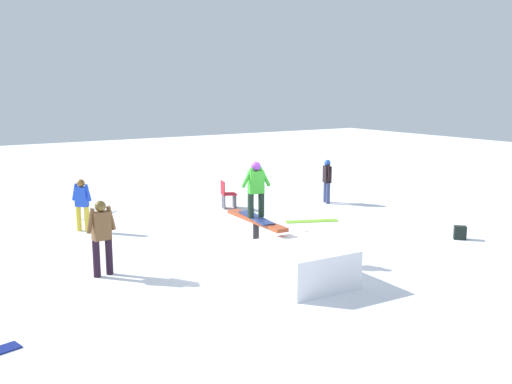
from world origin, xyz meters
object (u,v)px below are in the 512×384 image
Objects in this scene: bystander_black at (327,179)px; folding_chair at (227,195)px; main_rider_on_rail at (256,191)px; bystander_brown at (102,234)px; loose_snowboard_white at (97,215)px; rail_feature at (256,225)px; bystander_blue at (82,202)px; backpack_on_snow at (460,233)px; loose_snowboard_lime at (312,221)px.

bystander_black is 3.41m from folding_chair.
main_rider_on_rail is 1.01× the size of bystander_black.
main_rider_on_rail reaches higher than bystander_brown.
loose_snowboard_white is (6.29, 1.67, -1.54)m from main_rider_on_rail.
bystander_black reaches higher than rail_feature.
bystander_brown is 5.89m from loose_snowboard_white.
bystander_brown reaches higher than rail_feature.
bystander_blue is at bearing -73.13° from bystander_black.
bystander_blue is 3.97m from bystander_brown.
main_rider_on_rail is 4.31× the size of backpack_on_snow.
folding_chair is at bearing -87.09° from bystander_black.
rail_feature is 6.70m from bystander_black.
bystander_blue reaches higher than rail_feature.
bystander_black is at bearing -50.90° from rail_feature.
loose_snowboard_white is (1.69, -0.90, -0.78)m from bystander_blue.
bystander_black is at bearing -114.92° from loose_snowboard_lime.
bystander_brown reaches higher than backpack_on_snow.
bystander_black is at bearing 43.42° from bystander_blue.
backpack_on_snow is (-3.57, -1.97, 0.16)m from loose_snowboard_lime.
bystander_blue is (4.60, 2.57, -0.76)m from main_rider_on_rail.
bystander_brown reaches higher than folding_chair.
loose_snowboard_lime is at bearing -66.45° from loose_snowboard_white.
rail_feature is at bearing -32.22° from bystander_black.
main_rider_on_rail is at bearing -13.00° from bystander_blue.
loose_snowboard_lime is at bearing 25.01° from bystander_blue.
folding_chair is (5.05, -2.17, -0.36)m from rail_feature.
bystander_brown is 7.00m from folding_chair.
rail_feature is at bearing -13.00° from bystander_blue.
bystander_blue is 0.97× the size of bystander_black.
main_rider_on_rail is at bearing -150.07° from backpack_on_snow.
main_rider_on_rail is 3.43m from bystander_brown.
bystander_black is (3.99, -5.39, 0.04)m from rail_feature.
rail_feature reaches higher than loose_snowboard_white.
loose_snowboard_white is (6.29, 1.67, -0.76)m from rail_feature.
bystander_blue is at bearing 31.77° from rail_feature.
bystander_blue is 6.41m from loose_snowboard_lime.
loose_snowboard_white is at bearing 109.76° from bystander_blue.
folding_chair is 7.19m from backpack_on_snow.
main_rider_on_rail is at bearing 161.95° from bystander_brown.
backpack_on_snow is (-6.49, -3.09, -0.24)m from folding_chair.
backpack_on_snow is at bearing -74.62° from loose_snowboard_white.
bystander_black is at bearing 133.89° from backpack_on_snow.
bystander_brown is (-3.29, 8.68, 0.07)m from bystander_black.
folding_chair is (-1.24, -3.84, 0.40)m from loose_snowboard_white.
backpack_on_snow reaches higher than loose_snowboard_white.
rail_feature is 1.59× the size of bystander_blue.
folding_chair is 2.59× the size of backpack_on_snow.
loose_snowboard_lime is (-2.47, -5.86, -0.78)m from bystander_blue.
loose_snowboard_lime is 4.08m from backpack_on_snow.
folding_chair reaches higher than loose_snowboard_white.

